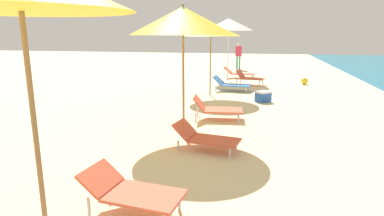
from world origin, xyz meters
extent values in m
cylinder|color=olive|center=(-0.07, 4.22, 1.20)|extent=(0.05, 0.05, 2.39)
cube|color=#D8593F|center=(0.60, 5.17, 0.26)|extent=(0.99, 0.69, 0.04)
cube|color=#D8593F|center=(-0.02, 5.24, 0.41)|extent=(0.40, 0.63, 0.28)
cylinder|color=silver|center=(0.99, 5.38, 0.12)|extent=(0.04, 0.04, 0.24)
cylinder|color=silver|center=(-0.01, 5.48, 0.12)|extent=(0.04, 0.04, 0.24)
cylinder|color=silver|center=(-0.07, 4.99, 0.12)|extent=(0.04, 0.04, 0.24)
cylinder|color=olive|center=(0.20, 8.67, 1.09)|extent=(0.05, 0.05, 2.19)
cone|color=yellow|center=(0.20, 8.67, 2.48)|extent=(2.32, 2.32, 0.59)
sphere|color=olive|center=(0.20, 8.67, 2.81)|extent=(0.06, 0.06, 0.06)
cube|color=#D8593F|center=(0.94, 9.99, 0.25)|extent=(1.07, 0.78, 0.04)
cube|color=#D8593F|center=(0.31, 9.92, 0.44)|extent=(0.38, 0.69, 0.36)
cylinder|color=silver|center=(1.30, 10.32, 0.12)|extent=(0.04, 0.04, 0.23)
cylinder|color=silver|center=(1.37, 9.76, 0.12)|extent=(0.04, 0.04, 0.23)
cylinder|color=silver|center=(0.21, 10.19, 0.12)|extent=(0.04, 0.04, 0.23)
cylinder|color=silver|center=(0.27, 9.63, 0.12)|extent=(0.04, 0.04, 0.23)
cube|color=#D8593F|center=(1.08, 7.60, 0.21)|extent=(1.02, 0.70, 0.04)
cube|color=#D8593F|center=(0.47, 7.70, 0.37)|extent=(0.40, 0.61, 0.31)
cylinder|color=silver|center=(1.49, 7.77, 0.10)|extent=(0.04, 0.04, 0.19)
cylinder|color=silver|center=(1.42, 7.32, 0.10)|extent=(0.04, 0.04, 0.19)
cylinder|color=silver|center=(0.47, 7.93, 0.10)|extent=(0.04, 0.04, 0.19)
cylinder|color=silver|center=(0.40, 7.47, 0.10)|extent=(0.04, 0.04, 0.19)
cylinder|color=olive|center=(0.01, 13.32, 1.07)|extent=(0.05, 0.05, 2.14)
cone|color=yellow|center=(0.01, 13.32, 2.36)|extent=(2.16, 2.16, 0.45)
sphere|color=olive|center=(0.01, 13.32, 2.61)|extent=(0.06, 0.06, 0.06)
cube|color=blue|center=(0.87, 14.39, 0.24)|extent=(1.13, 0.70, 0.04)
cube|color=blue|center=(0.16, 14.46, 0.41)|extent=(0.43, 0.64, 0.34)
cylinder|color=silver|center=(1.33, 14.60, 0.11)|extent=(0.04, 0.04, 0.22)
cylinder|color=silver|center=(1.28, 14.10, 0.11)|extent=(0.04, 0.04, 0.22)
cylinder|color=silver|center=(0.13, 14.71, 0.11)|extent=(0.04, 0.04, 0.22)
cylinder|color=silver|center=(0.08, 14.21, 0.11)|extent=(0.04, 0.04, 0.22)
cylinder|color=silver|center=(0.19, 17.30, 1.19)|extent=(0.05, 0.05, 2.38)
cone|color=white|center=(0.19, 17.30, 2.66)|extent=(2.24, 2.24, 0.55)
sphere|color=silver|center=(0.19, 17.30, 2.96)|extent=(0.06, 0.06, 0.06)
cube|color=#D8593F|center=(0.86, 18.29, 0.22)|extent=(1.18, 0.69, 0.04)
cube|color=#D8593F|center=(0.08, 18.31, 0.40)|extent=(0.43, 0.67, 0.34)
cylinder|color=silver|center=(1.35, 18.56, 0.10)|extent=(0.04, 0.04, 0.20)
cylinder|color=silver|center=(1.34, 18.00, 0.10)|extent=(0.04, 0.04, 0.20)
cylinder|color=silver|center=(0.04, 18.59, 0.10)|extent=(0.04, 0.04, 0.20)
cylinder|color=silver|center=(0.02, 18.03, 0.10)|extent=(0.04, 0.04, 0.20)
cube|color=#D8593F|center=(1.45, 16.14, 0.29)|extent=(1.07, 0.83, 0.04)
cube|color=#D8593F|center=(0.87, 16.27, 0.48)|extent=(0.41, 0.68, 0.35)
cylinder|color=silver|center=(1.87, 16.31, 0.14)|extent=(0.04, 0.04, 0.27)
cylinder|color=silver|center=(1.75, 15.79, 0.14)|extent=(0.04, 0.04, 0.27)
cylinder|color=silver|center=(0.87, 16.55, 0.14)|extent=(0.04, 0.04, 0.27)
cylinder|color=silver|center=(0.75, 16.02, 0.14)|extent=(0.04, 0.04, 0.27)
cylinder|color=#3F9972|center=(0.32, 22.60, 0.42)|extent=(0.11, 0.11, 0.84)
cylinder|color=#3F9972|center=(0.15, 22.62, 0.42)|extent=(0.11, 0.11, 0.84)
cube|color=#D8334C|center=(0.23, 22.61, 1.15)|extent=(0.39, 0.27, 0.63)
sphere|color=beige|center=(0.23, 22.61, 1.58)|extent=(0.23, 0.23, 0.23)
cube|color=#2659B2|center=(1.94, 12.54, 0.15)|extent=(0.56, 0.56, 0.31)
cube|color=white|center=(1.94, 12.54, 0.33)|extent=(0.57, 0.57, 0.05)
sphere|color=yellow|center=(3.70, 16.84, 0.15)|extent=(0.31, 0.31, 0.31)
camera|label=1|loc=(1.98, 1.79, 2.20)|focal=30.00mm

